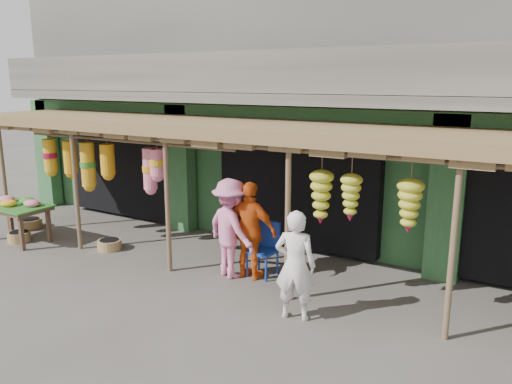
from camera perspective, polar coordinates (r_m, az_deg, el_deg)
The scene contains 11 objects.
ground at distance 9.08m, azimuth -1.60°, elevation -10.36°, with size 80.00×80.00×0.00m, color #514C47.
building at distance 12.73m, azimuth 10.37°, elevation 11.66°, with size 16.40×6.80×7.00m.
awning at distance 9.15m, azimuth 0.37°, elevation 6.59°, with size 14.00×2.70×2.79m.
flower_table at distance 12.33m, azimuth -25.79°, elevation -1.53°, with size 1.66×0.99×0.98m.
blue_chair at distance 9.28m, azimuth 1.04°, elevation -6.13°, with size 0.49×0.50×1.00m.
basket_left at distance 11.19m, azimuth -16.39°, elevation -5.79°, with size 0.51×0.51×0.21m, color olive.
basket_mid at distance 13.47m, azimuth -24.42°, elevation -3.28°, with size 0.57×0.57×0.22m, color #946542.
basket_right at distance 12.44m, azimuth -25.45°, elevation -4.64°, with size 0.49×0.49×0.22m, color olive.
person_front at distance 7.54m, azimuth 4.51°, elevation -8.36°, with size 0.62×0.41×1.70m, color white.
person_vendor at distance 9.01m, azimuth -0.60°, elevation -4.45°, with size 1.05×0.44×1.80m, color #E45915.
person_shopper at distance 9.10m, azimuth -2.89°, elevation -4.17°, with size 1.18×0.68×1.83m, color pink.
Camera 1 is at (4.49, -7.04, 3.56)m, focal length 35.00 mm.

